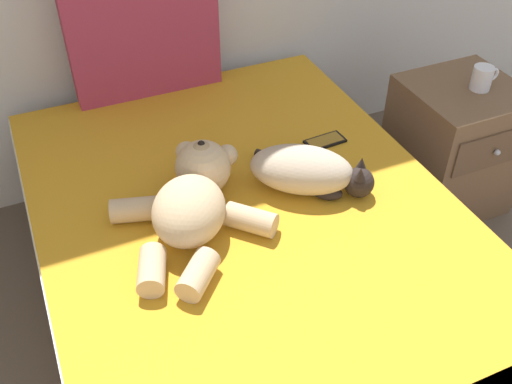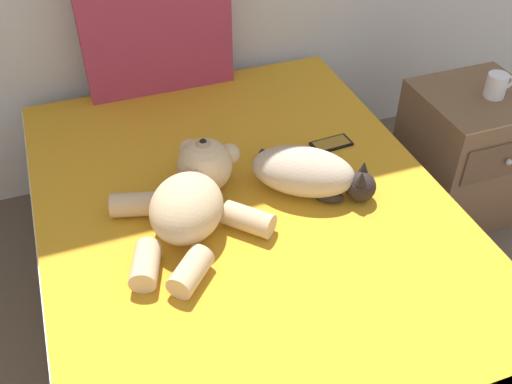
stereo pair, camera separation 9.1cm
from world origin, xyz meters
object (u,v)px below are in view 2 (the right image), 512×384
at_px(nightstand, 465,154).
at_px(patterned_cushion, 156,27).
at_px(bed, 258,285).
at_px(cell_phone, 331,144).
at_px(teddy_bear, 192,197).
at_px(cat, 309,173).
at_px(mug, 497,85).

bearing_deg(nightstand, patterned_cushion, 152.35).
relative_size(bed, cell_phone, 13.29).
bearing_deg(cell_phone, patterned_cushion, 128.11).
relative_size(teddy_bear, cell_phone, 3.86).
distance_m(cell_phone, nightstand, 0.69).
bearing_deg(teddy_bear, cell_phone, 19.57).
height_order(patterned_cushion, nightstand, patterned_cushion).
height_order(bed, cat, cat).
bearing_deg(cat, cell_phone, 48.02).
xyz_separation_m(bed, cat, (0.22, 0.12, 0.33)).
xyz_separation_m(teddy_bear, cell_phone, (0.57, 0.20, -0.08)).
height_order(patterned_cushion, mug, patterned_cushion).
bearing_deg(cat, bed, -150.40).
relative_size(cat, cell_phone, 2.62).
bearing_deg(cell_phone, mug, 0.06).
bearing_deg(cell_phone, teddy_bear, -160.43).
relative_size(patterned_cushion, nightstand, 1.04).
xyz_separation_m(bed, nightstand, (1.05, 0.35, 0.04)).
distance_m(teddy_bear, nightstand, 1.28).
height_order(cat, mug, mug).
bearing_deg(patterned_cushion, bed, -85.04).
height_order(bed, teddy_bear, teddy_bear).
bearing_deg(bed, teddy_bear, 144.07).
height_order(teddy_bear, mug, teddy_bear).
relative_size(teddy_bear, nightstand, 1.03).
bearing_deg(nightstand, bed, -161.58).
height_order(patterned_cushion, cat, patterned_cushion).
bearing_deg(bed, nightstand, 18.42).
relative_size(cell_phone, mug, 1.27).
bearing_deg(teddy_bear, patterned_cushion, 83.78).
height_order(cat, nightstand, cat).
height_order(cat, teddy_bear, teddy_bear).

